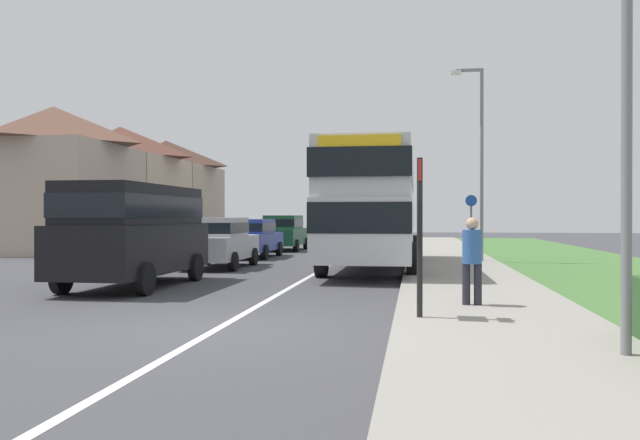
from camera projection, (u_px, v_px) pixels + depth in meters
The scene contains 13 objects.
ground_plane at pixel (215, 330), 9.56m from camera, with size 120.00×120.00×0.00m, color #424247.
lane_marking_centre at pixel (306, 279), 17.47m from camera, with size 0.14×60.00×0.01m, color silver.
pavement_near_side at pixel (471, 287), 14.88m from camera, with size 3.20×68.00×0.12m, color gray.
double_decker_bus at pixel (373, 202), 20.64m from camera, with size 2.80×10.58×3.70m.
parked_van_black at pixel (135, 227), 15.44m from camera, with size 2.11×5.15×2.42m.
parked_car_silver at pixel (218, 240), 21.12m from camera, with size 1.88×4.04×1.65m.
parked_car_blue at pixel (252, 236), 26.40m from camera, with size 1.88×4.30×1.57m.
parked_car_dark_green at pixel (284, 231), 32.01m from camera, with size 1.90×4.44×1.74m.
pedestrian_at_stop at pixel (472, 257), 11.44m from camera, with size 0.34×0.34×1.67m.
bus_stop_sign at pixel (420, 226), 10.06m from camera, with size 0.09×0.52×2.60m.
cycle_route_sign at pixel (471, 223), 25.07m from camera, with size 0.44×0.08×2.52m.
street_lamp_mid at pixel (479, 151), 22.75m from camera, with size 1.14×0.20×6.89m.
house_terrace_far_side at pixel (120, 186), 36.45m from camera, with size 6.11×20.18×6.75m.
Camera 1 is at (2.94, -9.22, 1.69)m, focal length 36.32 mm.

